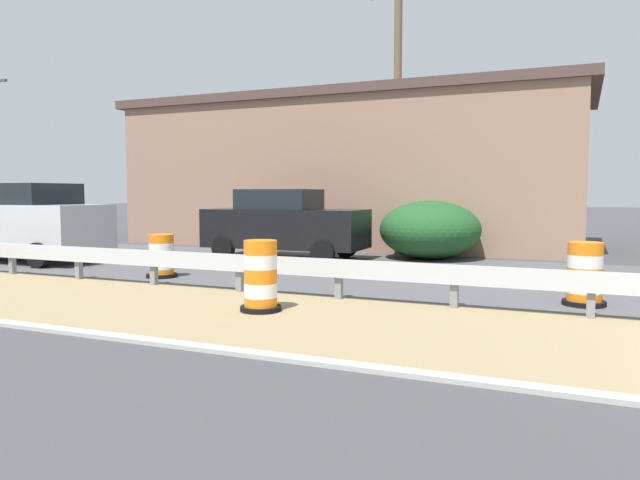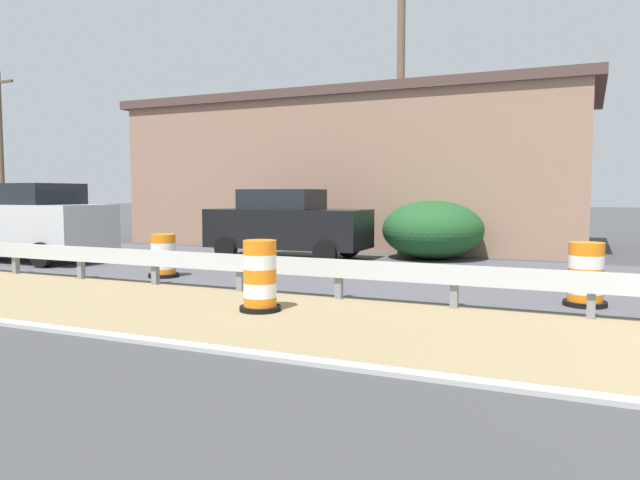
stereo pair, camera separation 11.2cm
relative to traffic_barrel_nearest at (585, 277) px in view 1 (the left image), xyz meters
name	(u,v)px [view 1 (the left image)]	position (x,y,z in m)	size (l,w,h in m)	color
traffic_barrel_nearest	(585,277)	(0.00, 0.00, 0.00)	(0.69, 0.69, 1.05)	orange
traffic_barrel_close	(261,279)	(-2.57, 4.68, 0.03)	(0.65, 0.65, 1.12)	orange
traffic_barrel_mid	(162,258)	(-0.12, 8.54, -0.05)	(0.67, 0.67, 0.95)	orange
car_trailing_near_lane	(285,224)	(4.37, 7.79, 0.51)	(2.13, 4.60, 1.96)	black
car_trailing_far_lane	(28,223)	(0.93, 13.85, 0.58)	(2.20, 4.51, 2.11)	silver
roadside_shop_near	(357,172)	(10.32, 7.78, 2.16)	(7.26, 16.29, 5.24)	#93705B
utility_pole_near	(397,112)	(7.12, 5.31, 3.84)	(0.24, 1.80, 8.31)	brown
bush_roadside	(430,230)	(5.96, 3.99, 0.35)	(2.84, 2.84, 1.65)	#1E4C23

